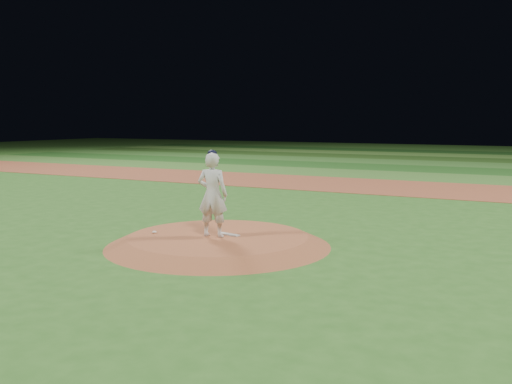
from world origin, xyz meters
TOP-DOWN VIEW (x-y plane):
  - ground at (0.00, 0.00)m, footprint 120.00×120.00m
  - infield_dirt_band at (0.00, 14.00)m, footprint 70.00×6.00m
  - outfield_stripe_0 at (0.00, 19.50)m, footprint 70.00×5.00m
  - outfield_stripe_1 at (0.00, 24.50)m, footprint 70.00×5.00m
  - outfield_stripe_2 at (0.00, 29.50)m, footprint 70.00×5.00m
  - outfield_stripe_3 at (0.00, 34.50)m, footprint 70.00×5.00m
  - outfield_stripe_4 at (0.00, 39.50)m, footprint 70.00×5.00m
  - outfield_stripe_5 at (0.00, 44.50)m, footprint 70.00×5.00m
  - pitchers_mound at (0.00, 0.00)m, footprint 5.50×5.50m
  - pitching_rubber at (0.19, 0.18)m, footprint 0.62×0.26m
  - rosin_bag at (-1.57, -0.49)m, footprint 0.11×0.11m
  - pitcher_on_mound at (-0.06, -0.16)m, footprint 0.82×0.62m

SIDE VIEW (x-z plane):
  - ground at x=0.00m, z-range 0.00..0.00m
  - outfield_stripe_0 at x=0.00m, z-range 0.00..0.02m
  - outfield_stripe_1 at x=0.00m, z-range 0.00..0.02m
  - outfield_stripe_2 at x=0.00m, z-range 0.00..0.02m
  - outfield_stripe_3 at x=0.00m, z-range 0.00..0.02m
  - outfield_stripe_4 at x=0.00m, z-range 0.00..0.02m
  - outfield_stripe_5 at x=0.00m, z-range 0.00..0.02m
  - infield_dirt_band at x=0.00m, z-range 0.00..0.02m
  - pitchers_mound at x=0.00m, z-range 0.00..0.25m
  - pitching_rubber at x=0.19m, z-range 0.25..0.28m
  - rosin_bag at x=-1.57m, z-range 0.25..0.31m
  - pitcher_on_mound at x=-0.06m, z-range 0.23..2.34m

